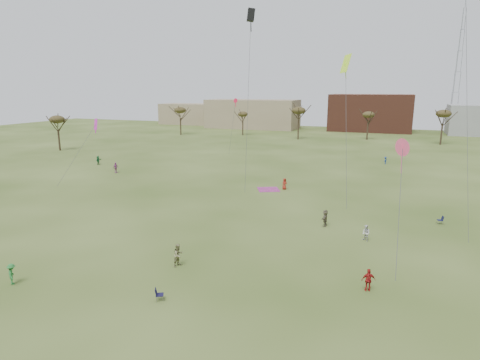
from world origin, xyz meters
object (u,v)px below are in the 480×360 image
(camp_chair_right, at_px, (440,222))
(radio_tower, at_px, (457,71))
(spectator_fore_a, at_px, (368,280))
(camp_chair_center, at_px, (159,297))
(flyer_near_center, at_px, (12,274))

(camp_chair_right, height_order, radio_tower, radio_tower)
(radio_tower, bearing_deg, spectator_fore_a, -98.51)
(camp_chair_center, height_order, radio_tower, radio_tower)
(flyer_near_center, xyz_separation_m, camp_chair_center, (11.08, 1.83, -0.52))
(flyer_near_center, bearing_deg, radio_tower, -66.43)
(radio_tower, bearing_deg, camp_chair_center, -103.69)
(camp_chair_right, bearing_deg, radio_tower, 159.52)
(spectator_fore_a, xyz_separation_m, camp_chair_right, (6.02, 17.40, -0.55))
(radio_tower, bearing_deg, flyer_near_center, -108.10)
(spectator_fore_a, distance_m, camp_chair_right, 18.42)
(spectator_fore_a, bearing_deg, camp_chair_center, 7.53)
(spectator_fore_a, bearing_deg, flyer_near_center, 0.05)
(camp_chair_center, bearing_deg, flyer_near_center, 69.42)
(spectator_fore_a, height_order, camp_chair_center, spectator_fore_a)
(camp_chair_right, bearing_deg, camp_chair_center, -52.26)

